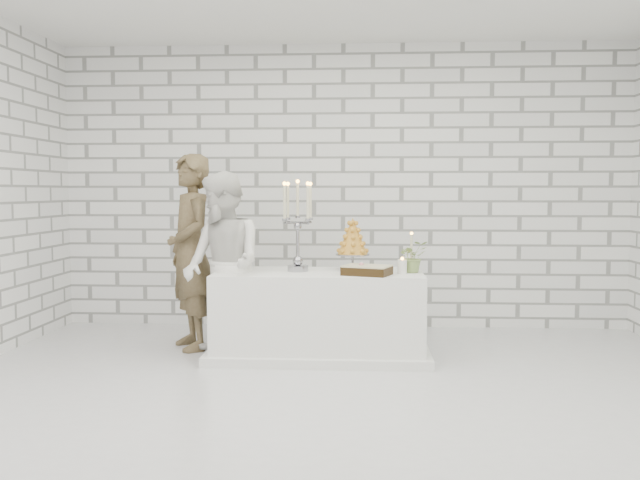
% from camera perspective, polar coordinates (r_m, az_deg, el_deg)
% --- Properties ---
extents(ground, '(6.00, 5.00, 0.01)m').
position_cam_1_polar(ground, '(4.95, 1.12, -12.91)').
color(ground, silver).
rests_on(ground, ground).
extents(wall_back, '(6.00, 0.01, 3.00)m').
position_cam_1_polar(wall_back, '(7.23, 1.95, 4.51)').
color(wall_back, white).
rests_on(wall_back, ground).
extents(wall_front, '(6.00, 0.01, 3.00)m').
position_cam_1_polar(wall_front, '(2.24, -1.46, 5.38)').
color(wall_front, white).
rests_on(wall_front, ground).
extents(cake_table, '(1.80, 0.80, 0.75)m').
position_cam_1_polar(cake_table, '(5.96, -0.09, -6.28)').
color(cake_table, white).
rests_on(cake_table, ground).
extents(groom, '(0.70, 0.78, 1.79)m').
position_cam_1_polar(groom, '(6.32, -10.84, -0.98)').
color(groom, brown).
rests_on(groom, ground).
extents(bride, '(0.97, 1.00, 1.63)m').
position_cam_1_polar(bride, '(5.88, -8.20, -2.15)').
color(bride, white).
rests_on(bride, ground).
extents(candelabra, '(0.34, 0.34, 0.80)m').
position_cam_1_polar(candelabra, '(5.92, -1.89, 1.22)').
color(candelabra, '#92929B').
rests_on(candelabra, cake_table).
extents(croquembouche, '(0.35, 0.35, 0.47)m').
position_cam_1_polar(croquembouche, '(6.01, 2.76, -0.34)').
color(croquembouche, '#AD711E').
rests_on(croquembouche, cake_table).
extents(chocolate_cake, '(0.45, 0.38, 0.08)m').
position_cam_1_polar(chocolate_cake, '(5.69, 3.98, -2.54)').
color(chocolate_cake, black).
rests_on(chocolate_cake, cake_table).
extents(pillar_candle, '(0.10, 0.10, 0.12)m').
position_cam_1_polar(pillar_candle, '(5.80, 6.93, -2.25)').
color(pillar_candle, white).
rests_on(pillar_candle, cake_table).
extents(extra_taper, '(0.08, 0.08, 0.32)m').
position_cam_1_polar(extra_taper, '(6.03, 7.70, -1.06)').
color(extra_taper, beige).
rests_on(extra_taper, cake_table).
extents(flowers, '(0.31, 0.29, 0.27)m').
position_cam_1_polar(flowers, '(5.90, 7.81, -1.39)').
color(flowers, '#58803A').
rests_on(flowers, cake_table).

